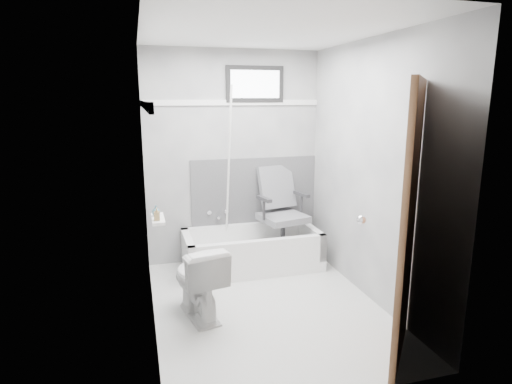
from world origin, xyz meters
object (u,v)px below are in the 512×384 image
object	(u,v)px
bathtub	(252,249)
office_chair	(283,211)
soap_bottle_b	(156,210)
toilet	(198,280)
door	(470,235)
soap_bottle_a	(157,214)

from	to	relation	value
bathtub	office_chair	distance (m)	0.56
bathtub	soap_bottle_b	distance (m)	1.55
toilet	office_chair	bearing A→B (deg)	-150.09
door	bathtub	bearing A→B (deg)	111.33
office_chair	toilet	bearing A→B (deg)	-151.39
soap_bottle_a	soap_bottle_b	world-z (taller)	soap_bottle_a
bathtub	office_chair	world-z (taller)	office_chair
office_chair	soap_bottle_b	size ratio (longest dim) A/B	11.27
door	soap_bottle_b	world-z (taller)	door
bathtub	office_chair	bearing A→B (deg)	7.50
office_chair	soap_bottle_a	xyz separation A→B (m)	(-1.44, -1.05, 0.35)
soap_bottle_a	door	bearing A→B (deg)	-32.30
soap_bottle_b	office_chair	bearing A→B (deg)	32.23
bathtub	door	size ratio (longest dim) A/B	0.75
bathtub	soap_bottle_b	world-z (taller)	soap_bottle_b
toilet	door	size ratio (longest dim) A/B	0.33
door	soap_bottle_b	bearing A→B (deg)	144.81
bathtub	door	bearing A→B (deg)	-68.67
office_chair	toilet	world-z (taller)	office_chair
soap_bottle_a	soap_bottle_b	distance (m)	0.14
bathtub	door	world-z (taller)	door
bathtub	office_chair	xyz separation A→B (m)	(0.38, 0.05, 0.40)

